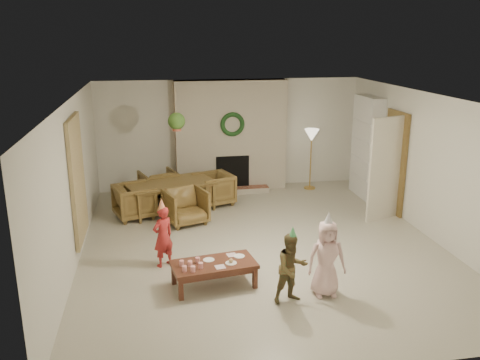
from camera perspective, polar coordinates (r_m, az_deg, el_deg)
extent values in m
plane|color=#B7B29E|center=(8.76, 2.40, -7.24)|extent=(7.00, 7.00, 0.00)
plane|color=white|center=(8.10, 2.61, 9.22)|extent=(7.00, 7.00, 0.00)
plane|color=silver|center=(11.70, -1.18, 5.19)|extent=(7.00, 0.00, 7.00)
plane|color=silver|center=(5.19, 10.92, -9.58)|extent=(7.00, 0.00, 7.00)
plane|color=silver|center=(8.25, -18.29, -0.33)|extent=(0.00, 7.00, 7.00)
plane|color=silver|center=(9.44, 20.60, 1.46)|extent=(0.00, 7.00, 7.00)
cube|color=#5B2918|center=(11.50, -1.03, 5.00)|extent=(2.50, 0.40, 2.50)
cube|color=maroon|center=(11.46, -0.73, -1.18)|extent=(1.60, 0.30, 0.12)
cube|color=black|center=(11.51, -0.87, 0.92)|extent=(0.75, 0.12, 0.75)
torus|color=#153918|center=(11.22, -0.85, 6.28)|extent=(0.54, 0.10, 0.54)
cylinder|color=gold|center=(11.93, 7.84, -0.86)|extent=(0.26, 0.26, 0.03)
cylinder|color=gold|center=(11.76, 7.96, 2.12)|extent=(0.03, 0.03, 1.26)
cone|color=beige|center=(11.63, 8.08, 5.02)|extent=(0.34, 0.34, 0.28)
cube|color=white|center=(11.39, 14.08, 3.63)|extent=(0.30, 1.00, 2.20)
cube|color=white|center=(11.53, 13.77, 0.48)|extent=(0.30, 0.92, 0.03)
cube|color=white|center=(11.44, 13.90, 2.40)|extent=(0.30, 0.92, 0.03)
cube|color=white|center=(11.35, 14.04, 4.37)|extent=(0.30, 0.92, 0.03)
cube|color=white|center=(11.28, 14.17, 6.35)|extent=(0.30, 0.92, 0.03)
cube|color=maroon|center=(11.36, 14.02, 0.95)|extent=(0.20, 0.40, 0.24)
cube|color=#274992|center=(11.44, 13.76, 3.14)|extent=(0.20, 0.44, 0.24)
cube|color=#B87227|center=(11.23, 14.19, 4.91)|extent=(0.20, 0.36, 0.22)
cube|color=brown|center=(10.49, 17.04, 1.90)|extent=(0.05, 0.86, 2.04)
cube|color=beige|center=(10.00, 16.05, 1.18)|extent=(0.77, 0.32, 2.00)
cube|color=tan|center=(8.44, -17.84, 0.06)|extent=(0.06, 1.20, 2.00)
imported|color=brown|center=(10.31, -7.73, -1.91)|extent=(1.94, 1.46, 0.61)
imported|color=brown|center=(9.63, -6.13, -2.97)|extent=(0.91, 0.93, 0.67)
imported|color=brown|center=(10.99, -9.15, -0.66)|extent=(0.91, 0.93, 0.67)
imported|color=brown|center=(10.08, -11.77, -2.35)|extent=(0.93, 0.91, 0.67)
imported|color=brown|center=(10.65, -2.97, -1.01)|extent=(0.93, 0.91, 0.67)
cylinder|color=tan|center=(9.45, -7.21, 7.97)|extent=(0.01, 0.01, 0.70)
cylinder|color=#A84D36|center=(9.51, -7.14, 5.88)|extent=(0.16, 0.16, 0.12)
sphere|color=#2B4E1A|center=(9.49, -7.16, 6.59)|extent=(0.32, 0.32, 0.32)
cube|color=#562C1C|center=(7.27, -2.96, -9.48)|extent=(1.25, 0.76, 0.05)
cube|color=#562C1C|center=(7.30, -2.96, -9.93)|extent=(1.15, 0.66, 0.07)
cube|color=#562C1C|center=(7.03, -6.69, -12.16)|extent=(0.07, 0.07, 0.31)
cube|color=#562C1C|center=(7.29, 1.70, -10.96)|extent=(0.07, 0.07, 0.31)
cube|color=#562C1C|center=(7.45, -7.48, -10.48)|extent=(0.07, 0.07, 0.31)
cube|color=#562C1C|center=(7.70, 0.45, -9.42)|extent=(0.07, 0.07, 0.31)
cylinder|color=white|center=(7.03, -6.27, -9.90)|extent=(0.07, 0.07, 0.08)
cylinder|color=white|center=(7.19, -6.59, -9.29)|extent=(0.07, 0.07, 0.08)
cylinder|color=white|center=(7.01, -5.31, -9.95)|extent=(0.07, 0.07, 0.08)
cylinder|color=white|center=(7.17, -5.65, -9.34)|extent=(0.07, 0.07, 0.08)
cylinder|color=white|center=(7.10, -4.44, -9.57)|extent=(0.07, 0.07, 0.08)
cylinder|color=white|center=(7.26, -4.80, -8.98)|extent=(0.07, 0.07, 0.08)
cylinder|color=white|center=(7.34, -3.54, -8.96)|extent=(0.19, 0.19, 0.01)
cylinder|color=white|center=(7.24, -1.02, -9.32)|extent=(0.19, 0.19, 0.01)
cylinder|color=white|center=(7.44, -0.10, -8.56)|extent=(0.19, 0.19, 0.01)
sphere|color=tan|center=(7.22, -1.02, -9.06)|extent=(0.07, 0.07, 0.06)
cube|color=#DFA4B8|center=(7.13, -2.25, -9.76)|extent=(0.15, 0.15, 0.01)
cube|color=#DFA4B8|center=(7.48, -0.95, -8.44)|extent=(0.15, 0.15, 0.01)
imported|color=#AB2524|center=(7.90, -8.67, -6.31)|extent=(0.42, 0.39, 0.97)
cone|color=#F3C851|center=(7.71, -8.83, -2.71)|extent=(0.16, 0.16, 0.18)
imported|color=brown|center=(6.84, 5.84, -9.87)|extent=(0.54, 0.47, 0.97)
cone|color=#51BD6C|center=(6.63, 5.97, -5.84)|extent=(0.13, 0.13, 0.16)
imported|color=beige|center=(7.06, 9.72, -8.70)|extent=(0.55, 0.38, 1.07)
cone|color=silver|center=(6.84, 9.95, -4.28)|extent=(0.17, 0.17, 0.19)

